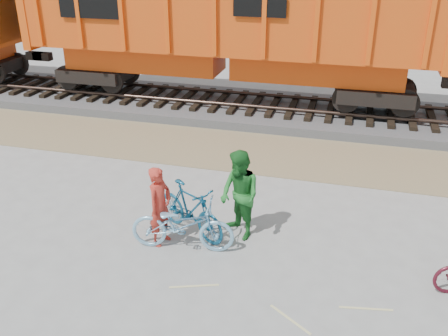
% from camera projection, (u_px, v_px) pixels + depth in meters
% --- Properties ---
extents(ground, '(120.00, 120.00, 0.00)m').
position_uv_depth(ground, '(258.00, 269.00, 9.44)').
color(ground, '#9E9E99').
rests_on(ground, ground).
extents(gravel_strip, '(120.00, 3.00, 0.02)m').
position_uv_depth(gravel_strip, '(297.00, 156.00, 14.24)').
color(gravel_strip, '#94845C').
rests_on(gravel_strip, ground).
extents(ballast_bed, '(120.00, 4.00, 0.30)m').
position_uv_depth(ballast_bed, '(311.00, 114.00, 17.25)').
color(ballast_bed, slate).
rests_on(ballast_bed, ground).
extents(track, '(120.00, 2.60, 0.24)m').
position_uv_depth(track, '(312.00, 105.00, 17.11)').
color(track, black).
rests_on(track, ballast_bed).
extents(hopper_car_center, '(14.00, 3.13, 4.65)m').
position_uv_depth(hopper_car_center, '(227.00, 25.00, 16.76)').
color(hopper_car_center, black).
rests_on(hopper_car_center, track).
extents(bicycle_blue, '(2.15, 1.00, 1.09)m').
position_uv_depth(bicycle_blue, '(182.00, 225.00, 9.86)').
color(bicycle_blue, '#86BDDE').
rests_on(bicycle_blue, ground).
extents(bicycle_teal, '(1.92, 1.40, 1.14)m').
position_uv_depth(bicycle_teal, '(190.00, 210.00, 10.35)').
color(bicycle_teal, navy).
rests_on(bicycle_teal, ground).
extents(person_solo, '(0.54, 0.69, 1.68)m').
position_uv_depth(person_solo, '(160.00, 206.00, 9.94)').
color(person_solo, red).
rests_on(person_solo, ground).
extents(person_man, '(1.16, 1.15, 1.89)m').
position_uv_depth(person_man, '(240.00, 195.00, 10.13)').
color(person_man, '#206E28').
rests_on(person_man, ground).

